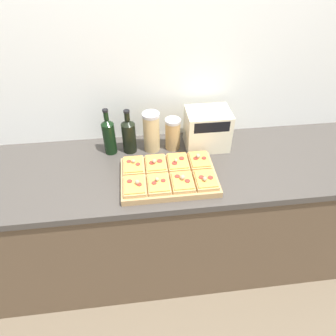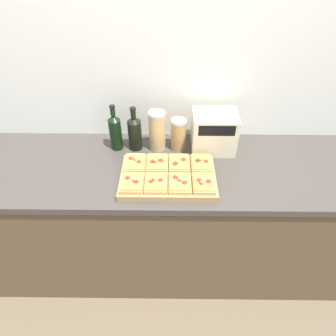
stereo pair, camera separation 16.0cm
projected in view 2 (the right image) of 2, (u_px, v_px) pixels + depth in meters
The scene contains 17 objects.
ground_plane at pixel (164, 299), 2.07m from camera, with size 12.00×12.00×0.00m, color brown.
wall_back at pixel (164, 86), 1.77m from camera, with size 6.00×0.06×2.50m.
kitchen_counter at pixel (164, 219), 2.01m from camera, with size 2.63×0.67×0.93m.
cutting_board at pixel (168, 177), 1.61m from camera, with size 0.51×0.34×0.04m, color tan.
pizza_slice_back_left at pixel (135, 163), 1.65m from camera, with size 0.11×0.15×0.05m.
pizza_slice_back_midleft at pixel (157, 163), 1.65m from camera, with size 0.11×0.15×0.05m.
pizza_slice_back_midright at pixel (179, 163), 1.65m from camera, with size 0.11×0.15×0.05m.
pizza_slice_back_right at pixel (201, 163), 1.65m from camera, with size 0.11×0.15×0.05m.
pizza_slice_front_left at pixel (132, 183), 1.53m from camera, with size 0.11×0.15×0.05m.
pizza_slice_front_midleft at pixel (156, 183), 1.53m from camera, with size 0.11×0.15×0.05m.
pizza_slice_front_midright at pixel (180, 183), 1.53m from camera, with size 0.11×0.15×0.05m.
pizza_slice_front_right at pixel (204, 183), 1.52m from camera, with size 0.11×0.15×0.05m.
olive_oil_bottle at pixel (115, 131), 1.76m from camera, with size 0.07×0.07×0.29m.
wine_bottle at pixel (135, 132), 1.77m from camera, with size 0.08×0.08×0.27m.
grain_jar_tall at pixel (157, 131), 1.76m from camera, with size 0.10×0.10×0.25m.
grain_jar_short at pixel (178, 134), 1.77m from camera, with size 0.09×0.09×0.20m.
toaster_oven at pixel (214, 132), 1.76m from camera, with size 0.28×0.20×0.24m.
Camera 2 is at (0.04, -0.98, 2.03)m, focal length 32.00 mm.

